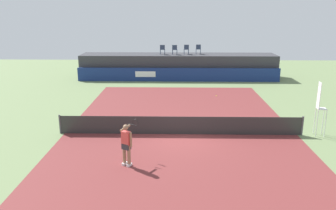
# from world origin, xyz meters

# --- Properties ---
(ground_plane) EXTENTS (48.00, 48.00, 0.00)m
(ground_plane) POSITION_xyz_m (0.00, 3.00, 0.00)
(ground_plane) COLOR #6B7F51
(court_inner) EXTENTS (12.00, 22.00, 0.00)m
(court_inner) POSITION_xyz_m (0.00, 0.00, 0.00)
(court_inner) COLOR maroon
(court_inner) RESTS_ON ground
(sponsor_wall) EXTENTS (18.00, 0.22, 1.20)m
(sponsor_wall) POSITION_xyz_m (-0.01, 13.50, 0.60)
(sponsor_wall) COLOR navy
(sponsor_wall) RESTS_ON ground
(spectator_platform) EXTENTS (18.00, 2.80, 2.20)m
(spectator_platform) POSITION_xyz_m (0.00, 15.30, 1.10)
(spectator_platform) COLOR #38383D
(spectator_platform) RESTS_ON ground
(spectator_chair_far_left) EXTENTS (0.45, 0.45, 0.89)m
(spectator_chair_far_left) POSITION_xyz_m (-1.46, 15.05, 2.69)
(spectator_chair_far_left) COLOR #2D3D56
(spectator_chair_far_left) RESTS_ON spectator_platform
(spectator_chair_left) EXTENTS (0.46, 0.46, 0.89)m
(spectator_chair_left) POSITION_xyz_m (-0.34, 15.01, 2.69)
(spectator_chair_left) COLOR #2D3D56
(spectator_chair_left) RESTS_ON spectator_platform
(spectator_chair_center) EXTENTS (0.46, 0.46, 0.89)m
(spectator_chair_center) POSITION_xyz_m (0.74, 15.27, 2.69)
(spectator_chair_center) COLOR #2D3D56
(spectator_chair_center) RESTS_ON spectator_platform
(spectator_chair_right) EXTENTS (0.45, 0.45, 0.89)m
(spectator_chair_right) POSITION_xyz_m (1.86, 15.46, 2.69)
(spectator_chair_right) COLOR #2D3D56
(spectator_chair_right) RESTS_ON spectator_platform
(umpire_chair) EXTENTS (0.48, 0.48, 2.76)m
(umpire_chair) POSITION_xyz_m (6.96, 0.01, 1.59)
(umpire_chair) COLOR white
(umpire_chair) RESTS_ON ground
(tennis_net) EXTENTS (12.40, 0.02, 0.95)m
(tennis_net) POSITION_xyz_m (0.00, 0.00, 0.47)
(tennis_net) COLOR #2D2D2D
(tennis_net) RESTS_ON ground
(net_post_near) EXTENTS (0.10, 0.10, 1.00)m
(net_post_near) POSITION_xyz_m (-6.20, 0.00, 0.50)
(net_post_near) COLOR #4C4C51
(net_post_near) RESTS_ON ground
(net_post_far) EXTENTS (0.10, 0.10, 1.00)m
(net_post_far) POSITION_xyz_m (6.20, 0.00, 0.50)
(net_post_far) COLOR #4C4C51
(net_post_far) RESTS_ON ground
(tennis_player) EXTENTS (0.68, 1.26, 1.77)m
(tennis_player) POSITION_xyz_m (-2.23, -3.68, 0.96)
(tennis_player) COLOR white
(tennis_player) RESTS_ON court_inner
(tennis_ball) EXTENTS (0.07, 0.07, 0.07)m
(tennis_ball) POSITION_xyz_m (2.78, 8.07, 0.04)
(tennis_ball) COLOR #D8EA33
(tennis_ball) RESTS_ON court_inner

